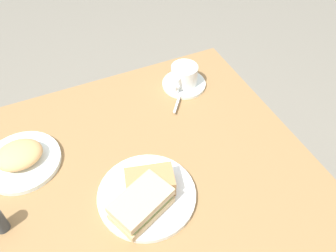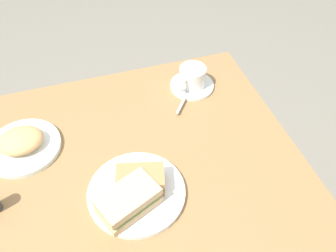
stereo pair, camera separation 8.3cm
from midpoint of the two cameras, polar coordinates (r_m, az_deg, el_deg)
dining_table at (r=1.02m, az=-9.31°, el=-13.11°), size 1.01×0.84×0.77m
sandwich_plate at (r=0.88m, az=-6.20°, el=-11.23°), size 0.24×0.24×0.01m
sandwich_front at (r=0.86m, az=-5.73°, el=-9.15°), size 0.13×0.10×0.05m
sandwich_back at (r=0.83m, az=-7.25°, el=-12.61°), size 0.16×0.13×0.06m
coffee_saucer at (r=1.15m, az=0.54°, el=6.74°), size 0.14×0.14×0.01m
coffee_cup at (r=1.13m, az=0.51°, el=8.20°), size 0.10×0.09×0.06m
spoon at (r=1.09m, az=-0.39°, el=4.48°), size 0.07×0.08×0.01m
side_plate at (r=1.03m, az=-24.71°, el=-5.35°), size 0.20×0.20×0.01m
side_food_pile at (r=1.01m, az=-25.22°, el=-4.34°), size 0.12×0.10×0.04m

